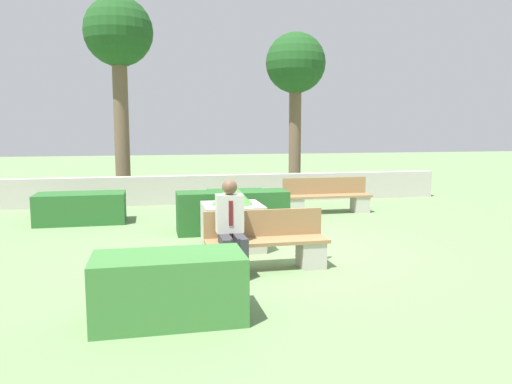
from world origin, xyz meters
TOP-DOWN VIEW (x-y plane):
  - ground_plane at (0.00, 0.00)m, footprint 60.00×60.00m
  - perimeter_wall at (0.00, 5.30)m, footprint 12.48×0.30m
  - bench_front at (-0.31, -1.26)m, footprint 1.79×0.48m
  - bench_left_side at (2.22, 3.10)m, footprint 2.12×0.49m
  - person_seated_man at (-0.86, -1.40)m, footprint 0.38×0.64m
  - hedge_block_near_left at (-1.78, -2.96)m, footprint 1.59×0.78m
  - hedge_block_near_right at (-0.38, 1.38)m, footprint 2.16×0.68m
  - hedge_block_mid_left at (-0.00, 3.13)m, footprint 1.29×0.64m
  - hedge_block_mid_right at (-3.41, 2.99)m, footprint 1.85×0.88m
  - planter_corner_left at (-0.60, 0.04)m, footprint 0.98×0.98m
  - tree_leftmost at (-2.70, 6.78)m, footprint 1.93×1.93m
  - tree_center_left at (2.49, 6.80)m, footprint 1.82×1.82m

SIDE VIEW (x-z plane):
  - ground_plane at x=0.00m, z-range 0.00..0.00m
  - hedge_block_mid_left at x=0.00m, z-range 0.00..0.62m
  - bench_front at x=-0.31m, z-range -0.10..0.74m
  - hedge_block_mid_right at x=-3.41m, z-range 0.00..0.65m
  - bench_left_side at x=2.22m, z-range -0.09..0.75m
  - hedge_block_near_left at x=-1.78m, z-range 0.00..0.72m
  - perimeter_wall at x=0.00m, z-range 0.00..0.76m
  - hedge_block_near_right at x=-0.38m, z-range 0.00..0.81m
  - planter_corner_left at x=-0.60m, z-range -0.07..1.06m
  - person_seated_man at x=-0.86m, z-range 0.07..1.39m
  - tree_center_left at x=2.49m, z-range 1.38..6.29m
  - tree_leftmost at x=-2.70m, z-range 1.63..7.33m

